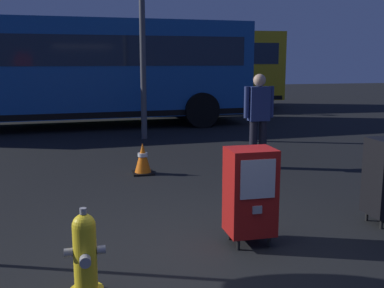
% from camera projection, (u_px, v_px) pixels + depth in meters
% --- Properties ---
extents(ground_plane, '(60.00, 60.00, 0.00)m').
position_uv_depth(ground_plane, '(191.00, 256.00, 4.55)').
color(ground_plane, black).
extents(fire_hydrant, '(0.33, 0.32, 0.75)m').
position_uv_depth(fire_hydrant, '(85.00, 255.00, 3.74)').
color(fire_hydrant, yellow).
rests_on(fire_hydrant, ground_plane).
extents(newspaper_box_primary, '(0.48, 0.42, 1.02)m').
position_uv_depth(newspaper_box_primary, '(250.00, 191.00, 4.76)').
color(newspaper_box_primary, black).
rests_on(newspaper_box_primary, ground_plane).
extents(pedestrian, '(0.55, 0.22, 1.67)m').
position_uv_depth(pedestrian, '(259.00, 115.00, 8.12)').
color(pedestrian, black).
rests_on(pedestrian, ground_plane).
extents(traffic_cone, '(0.36, 0.36, 0.53)m').
position_uv_depth(traffic_cone, '(143.00, 159.00, 7.79)').
color(traffic_cone, black).
rests_on(traffic_cone, ground_plane).
extents(bus_near, '(10.61, 3.20, 3.00)m').
position_uv_depth(bus_near, '(65.00, 67.00, 13.04)').
color(bus_near, '#19519E').
rests_on(bus_near, ground_plane).
extents(bus_far, '(10.61, 3.18, 3.00)m').
position_uv_depth(bus_far, '(148.00, 65.00, 18.15)').
color(bus_far, gold).
rests_on(bus_far, ground_plane).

